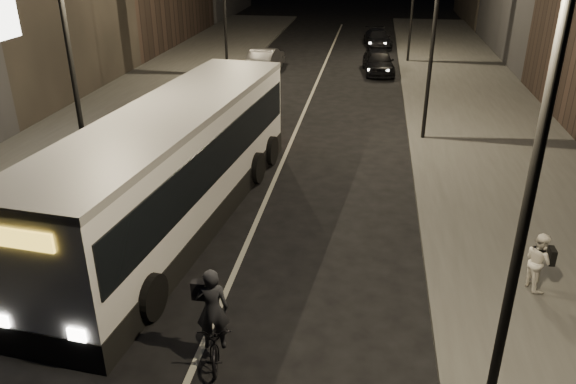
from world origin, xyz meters
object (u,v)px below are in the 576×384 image
at_px(car_near, 378,61).
at_px(streetlight_left_near, 76,40).
at_px(streetlight_right_mid, 429,12).
at_px(car_mid, 265,60).
at_px(city_bus, 176,161).
at_px(car_far, 378,39).
at_px(cyclist_on_bicycle, 216,327).
at_px(streetlight_right_near, 516,160).
at_px(pedestrian_woman, 539,261).

bearing_deg(car_near, streetlight_left_near, -119.79).
distance_m(streetlight_right_mid, car_mid, 15.70).
height_order(city_bus, car_far, city_bus).
bearing_deg(streetlight_left_near, cyclist_on_bicycle, -48.68).
bearing_deg(car_near, streetlight_right_mid, -88.50).
distance_m(streetlight_left_near, car_mid, 20.66).
height_order(streetlight_right_mid, car_mid, streetlight_right_mid).
relative_size(streetlight_right_near, car_far, 1.80).
xyz_separation_m(streetlight_left_near, car_far, (8.83, 29.65, -4.71)).
xyz_separation_m(city_bus, car_near, (5.97, 21.21, -1.22)).
bearing_deg(cyclist_on_bicycle, city_bus, 102.98).
distance_m(streetlight_left_near, car_far, 31.29).
distance_m(pedestrian_woman, car_far, 32.98).
distance_m(streetlight_left_near, car_near, 22.91).
bearing_deg(city_bus, cyclist_on_bicycle, -58.82).
bearing_deg(cyclist_on_bicycle, streetlight_right_near, -28.91).
bearing_deg(pedestrian_woman, city_bus, 57.50).
distance_m(cyclist_on_bicycle, pedestrian_woman, 7.98).
relative_size(streetlight_left_near, car_near, 1.84).
relative_size(pedestrian_woman, car_mid, 0.33).
xyz_separation_m(streetlight_right_near, pedestrian_woman, (2.27, 4.92, -4.45)).
height_order(city_bus, cyclist_on_bicycle, city_bus).
height_order(streetlight_left_near, car_mid, streetlight_left_near).
xyz_separation_m(streetlight_right_mid, car_far, (-1.83, 21.65, -4.71)).
xyz_separation_m(streetlight_right_mid, city_bus, (-7.70, -8.62, -3.39)).
xyz_separation_m(streetlight_left_near, cyclist_on_bicycle, (5.73, -6.52, -4.61)).
relative_size(streetlight_right_mid, city_bus, 0.59).
xyz_separation_m(streetlight_right_mid, car_mid, (-8.93, 12.06, -4.60)).
height_order(car_mid, car_far, car_mid).
distance_m(streetlight_right_mid, cyclist_on_bicycle, 16.01).
height_order(streetlight_right_mid, pedestrian_woman, streetlight_right_mid).
height_order(streetlight_right_mid, city_bus, streetlight_right_mid).
bearing_deg(streetlight_right_mid, car_mid, 126.52).
height_order(streetlight_right_near, car_mid, streetlight_right_near).
distance_m(city_bus, car_far, 30.86).
bearing_deg(car_near, city_bus, -112.06).
relative_size(city_bus, car_near, 3.09).
bearing_deg(city_bus, streetlight_right_mid, 54.23).
relative_size(streetlight_left_near, cyclist_on_bicycle, 3.62).
xyz_separation_m(car_near, car_mid, (-7.20, -0.53, 0.00)).
distance_m(streetlight_right_near, city_bus, 11.19).
xyz_separation_m(city_bus, cyclist_on_bicycle, (2.77, -5.89, -1.23)).
xyz_separation_m(city_bus, pedestrian_woman, (9.97, -2.45, -1.06)).
bearing_deg(car_near, cyclist_on_bicycle, -103.07).
bearing_deg(streetlight_right_mid, streetlight_left_near, -143.12).
height_order(streetlight_left_near, city_bus, streetlight_left_near).
bearing_deg(streetlight_right_mid, streetlight_right_near, -90.00).
distance_m(streetlight_right_near, car_near, 29.01).
bearing_deg(streetlight_right_near, streetlight_right_mid, 90.00).
relative_size(streetlight_left_near, car_far, 1.80).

